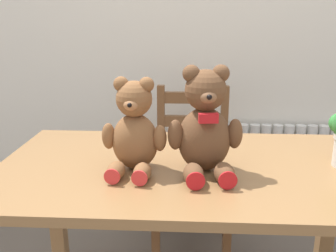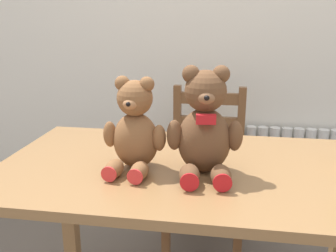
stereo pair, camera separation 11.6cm
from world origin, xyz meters
name	(u,v)px [view 1 (the left image)]	position (x,y,z in m)	size (l,w,h in m)	color
wall_back	(192,2)	(0.00, 1.43, 1.30)	(8.00, 0.04, 2.60)	silver
radiator	(268,177)	(0.49, 1.36, 0.27)	(0.81, 0.10, 0.61)	silver
dining_table	(191,197)	(0.00, 0.36, 0.64)	(1.28, 0.72, 0.75)	olive
wooden_chair_behind	(192,172)	(0.01, 1.03, 0.44)	(0.38, 0.42, 0.87)	brown
teddy_bear_left	(134,131)	(-0.18, 0.31, 0.88)	(0.21, 0.21, 0.30)	brown
teddy_bear_right	(205,127)	(0.04, 0.31, 0.90)	(0.24, 0.24, 0.33)	brown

